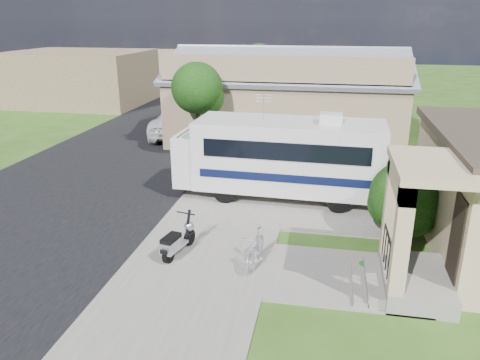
% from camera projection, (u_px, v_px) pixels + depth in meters
% --- Properties ---
extents(ground, '(120.00, 120.00, 0.00)m').
position_uv_depth(ground, '(241.00, 250.00, 13.82)').
color(ground, '#264A13').
extents(street_slab, '(9.00, 80.00, 0.02)m').
position_uv_depth(street_slab, '(136.00, 148.00, 24.43)').
color(street_slab, black).
rests_on(street_slab, ground).
extents(sidewalk_slab, '(4.00, 80.00, 0.06)m').
position_uv_depth(sidewalk_slab, '(259.00, 154.00, 23.25)').
color(sidewalk_slab, slate).
rests_on(sidewalk_slab, ground).
extents(driveway_slab, '(7.00, 6.00, 0.05)m').
position_uv_depth(driveway_slab, '(302.00, 198.00, 17.71)').
color(driveway_slab, slate).
rests_on(driveway_slab, ground).
extents(walk_slab, '(4.00, 3.00, 0.05)m').
position_uv_depth(walk_slab, '(345.00, 277.00, 12.35)').
color(walk_slab, slate).
rests_on(walk_slab, ground).
extents(warehouse, '(12.50, 8.40, 5.04)m').
position_uv_depth(warehouse, '(288.00, 102.00, 26.10)').
color(warehouse, '#836752').
rests_on(warehouse, ground).
extents(distant_bldg_far, '(10.00, 8.00, 4.00)m').
position_uv_depth(distant_bldg_far, '(81.00, 77.00, 36.59)').
color(distant_bldg_far, brown).
rests_on(distant_bldg_far, ground).
extents(distant_bldg_near, '(8.00, 7.00, 3.20)m').
position_uv_depth(distant_bldg_near, '(159.00, 68.00, 47.48)').
color(distant_bldg_near, '#836752').
rests_on(distant_bldg_near, ground).
extents(street_tree_a, '(2.44, 2.40, 4.58)m').
position_uv_depth(street_tree_a, '(199.00, 91.00, 21.79)').
color(street_tree_a, '#2F2015').
rests_on(street_tree_a, ground).
extents(street_tree_b, '(2.44, 2.40, 4.73)m').
position_uv_depth(street_tree_b, '(240.00, 66.00, 31.01)').
color(street_tree_b, '#2F2015').
rests_on(street_tree_b, ground).
extents(street_tree_c, '(2.44, 2.40, 4.42)m').
position_uv_depth(street_tree_c, '(260.00, 59.00, 39.44)').
color(street_tree_c, '#2F2015').
rests_on(street_tree_c, ground).
extents(motorhome, '(7.65, 2.66, 3.89)m').
position_uv_depth(motorhome, '(281.00, 155.00, 17.30)').
color(motorhome, silver).
rests_on(motorhome, ground).
extents(shrub, '(2.39, 2.28, 2.93)m').
position_uv_depth(shrub, '(408.00, 193.00, 14.06)').
color(shrub, '#2F2015').
rests_on(shrub, ground).
extents(scooter, '(0.74, 1.69, 1.12)m').
position_uv_depth(scooter, '(177.00, 241.00, 13.26)').
color(scooter, black).
rests_on(scooter, ground).
extents(bicycle, '(0.66, 1.71, 1.00)m').
position_uv_depth(bicycle, '(255.00, 250.00, 12.76)').
color(bicycle, '#B3B5BB').
rests_on(bicycle, ground).
extents(pickup_truck, '(3.64, 6.37, 1.67)m').
position_uv_depth(pickup_truck, '(180.00, 121.00, 26.98)').
color(pickup_truck, white).
rests_on(pickup_truck, ground).
extents(van, '(2.76, 5.79, 1.63)m').
position_uv_depth(van, '(203.00, 102.00, 32.91)').
color(van, white).
rests_on(van, ground).
extents(garden_hose, '(0.35, 0.35, 0.16)m').
position_uv_depth(garden_hose, '(365.00, 267.00, 12.73)').
color(garden_hose, '#156A1F').
rests_on(garden_hose, ground).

